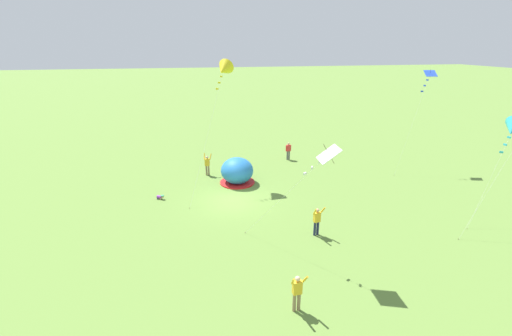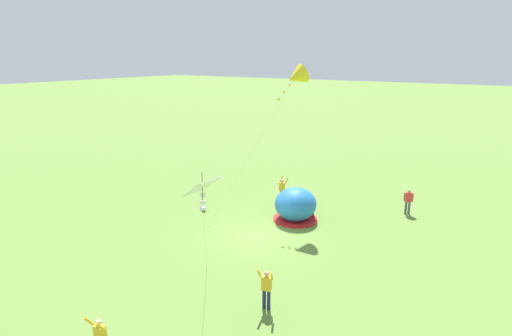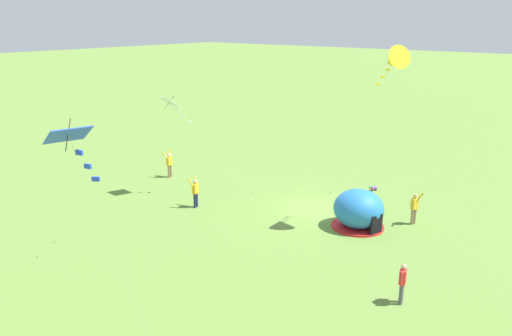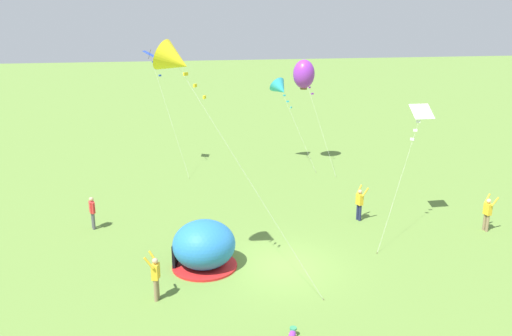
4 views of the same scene
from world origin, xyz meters
name	(u,v)px [view 2 (image 2 of 4)]	position (x,y,z in m)	size (l,w,h in m)	color
ground_plane	(257,235)	(0.00, 0.00, 0.00)	(300.00, 300.00, 0.00)	olive
popup_tent	(296,205)	(-3.27, 0.80, 1.00)	(2.81, 2.81, 2.10)	#2672BF
toddler_crawling	(203,208)	(-1.32, -5.15, 0.18)	(0.41, 0.54, 0.32)	purple
person_far_back	(266,287)	(5.69, 4.09, 1.00)	(0.54, 0.68, 1.89)	#1E2347
person_watching_sky	(408,200)	(-8.08, 6.56, 0.96)	(0.32, 0.58, 1.72)	#4C4C51
person_with_toddler	(282,189)	(-5.48, -1.42, 1.00)	(0.61, 0.71, 1.89)	#8C7251
kite_yellow	(296,77)	(-4.26, 0.08, 8.82)	(5.86, 4.13, 9.59)	silver
kite_white	(202,190)	(8.32, 3.17, 5.75)	(4.41, 3.71, 6.34)	silver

